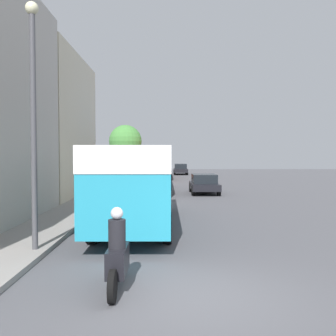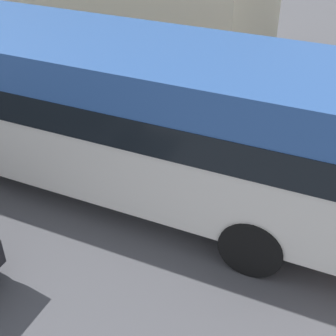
# 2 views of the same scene
# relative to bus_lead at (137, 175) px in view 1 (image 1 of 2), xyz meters

# --- Properties ---
(ground_plane) EXTENTS (120.00, 120.00, 0.00)m
(ground_plane) POSITION_rel_bus_lead_xyz_m (1.82, -7.37, -1.98)
(ground_plane) COLOR #515156
(building_far_terrace) EXTENTS (5.63, 9.92, 9.10)m
(building_far_terrace) POSITION_rel_bus_lead_xyz_m (-7.20, 9.79, 2.57)
(building_far_terrace) COLOR beige
(building_far_terrace) RESTS_ON ground_plane
(bus_lead) EXTENTS (2.63, 9.67, 3.05)m
(bus_lead) POSITION_rel_bus_lead_xyz_m (0.00, 0.00, 0.00)
(bus_lead) COLOR teal
(bus_lead) RESTS_ON ground_plane
(bus_following) EXTENTS (2.51, 11.14, 2.94)m
(bus_following) POSITION_rel_bus_lead_xyz_m (0.13, 13.54, -0.07)
(bus_following) COLOR silver
(bus_following) RESTS_ON ground_plane
(bus_third_in_line) EXTENTS (2.60, 11.29, 2.96)m
(bus_third_in_line) POSITION_rel_bus_lead_xyz_m (0.27, 28.00, -0.05)
(bus_third_in_line) COLOR #EA5B23
(bus_third_in_line) RESTS_ON ground_plane
(motorcycle_behind_lead) EXTENTS (0.39, 2.24, 1.73)m
(motorcycle_behind_lead) POSITION_rel_bus_lead_xyz_m (0.13, -6.90, -1.30)
(motorcycle_behind_lead) COLOR black
(motorcycle_behind_lead) RESTS_ON ground_plane
(car_crossing) EXTENTS (1.87, 4.49, 1.44)m
(car_crossing) POSITION_rel_bus_lead_xyz_m (3.10, 35.74, -1.23)
(car_crossing) COLOR black
(car_crossing) RESTS_ON ground_plane
(car_far_curb) EXTENTS (1.95, 4.04, 1.38)m
(car_far_curb) POSITION_rel_bus_lead_xyz_m (3.83, 11.63, -1.26)
(car_far_curb) COLOR black
(car_far_curb) RESTS_ON ground_plane
(street_tree) EXTENTS (3.63, 3.63, 5.86)m
(street_tree) POSITION_rel_bus_lead_xyz_m (-3.39, 27.07, 2.19)
(street_tree) COLOR brown
(street_tree) RESTS_ON sidewalk
(lamp_post) EXTENTS (0.36, 0.36, 6.84)m
(lamp_post) POSITION_rel_bus_lead_xyz_m (-2.53, -4.22, 2.17)
(lamp_post) COLOR #47474C
(lamp_post) RESTS_ON sidewalk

